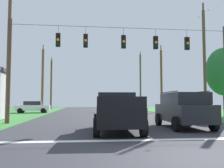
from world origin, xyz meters
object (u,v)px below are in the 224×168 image
(pickup_truck, at_px, (116,112))
(suv_black, at_px, (183,109))
(utility_pole_distant_left, at_px, (51,84))
(tree_roadside_right, at_px, (224,71))
(utility_pole_far_right, at_px, (161,79))
(utility_pole_distant_right, at_px, (43,79))
(utility_pole_mid_right, at_px, (204,61))
(utility_pole_far_left, at_px, (9,54))
(utility_pole_near_left, at_px, (140,80))
(distant_car_crossing_white, at_px, (33,107))
(overhead_signal_span, at_px, (123,65))

(pickup_truck, relative_size, suv_black, 1.13)
(utility_pole_distant_left, bearing_deg, tree_roadside_right, -50.87)
(utility_pole_far_right, bearing_deg, utility_pole_distant_right, 175.76)
(utility_pole_mid_right, bearing_deg, pickup_truck, -135.97)
(utility_pole_far_left, bearing_deg, utility_pole_near_left, 56.71)
(utility_pole_near_left, xyz_separation_m, utility_pole_far_left, (-17.22, -26.22, -0.15))
(distant_car_crossing_white, xyz_separation_m, tree_roadside_right, (20.50, -9.96, 3.70))
(utility_pole_far_right, relative_size, utility_pole_near_left, 0.85)
(pickup_truck, height_order, utility_pole_mid_right, utility_pole_mid_right)
(pickup_truck, bearing_deg, overhead_signal_span, 77.38)
(pickup_truck, xyz_separation_m, utility_pole_far_left, (-7.87, 8.76, 4.46))
(overhead_signal_span, distance_m, utility_pole_distant_left, 31.82)
(utility_pole_near_left, bearing_deg, utility_pole_distant_right, -144.18)
(utility_pole_distant_right, bearing_deg, distant_car_crossing_white, -111.13)
(pickup_truck, distance_m, suv_black, 4.14)
(pickup_truck, xyz_separation_m, tree_roadside_right, (12.29, 10.83, 3.52))
(utility_pole_distant_right, bearing_deg, utility_pole_far_right, -4.24)
(utility_pole_distant_left, bearing_deg, utility_pole_far_right, -39.07)
(utility_pole_distant_right, bearing_deg, utility_pole_near_left, 35.82)
(suv_black, relative_size, tree_roadside_right, 0.70)
(utility_pole_mid_right, relative_size, utility_pole_distant_left, 1.07)
(pickup_truck, height_order, utility_pole_distant_left, utility_pole_distant_left)
(suv_black, height_order, utility_pole_distant_right, utility_pole_distant_right)
(pickup_truck, relative_size, tree_roadside_right, 0.79)
(suv_black, height_order, utility_pole_mid_right, utility_pole_mid_right)
(utility_pole_far_left, xyz_separation_m, utility_pole_distant_left, (0.03, 26.82, -0.59))
(utility_pole_distant_right, xyz_separation_m, tree_roadside_right, (19.68, -12.07, -0.06))
(overhead_signal_span, height_order, utility_pole_far_left, utility_pole_far_left)
(suv_black, distance_m, tree_roadside_right, 13.20)
(tree_roadside_right, bearing_deg, utility_pole_far_right, 105.44)
(utility_pole_distant_left, distance_m, tree_roadside_right, 31.91)
(overhead_signal_span, height_order, utility_pole_distant_right, utility_pole_distant_right)
(suv_black, xyz_separation_m, utility_pole_distant_right, (-11.36, 21.73, 3.49))
(pickup_truck, xyz_separation_m, utility_pole_far_right, (9.30, 21.67, 3.69))
(suv_black, distance_m, utility_pole_far_left, 14.73)
(overhead_signal_span, relative_size, suv_black, 3.31)
(utility_pole_mid_right, relative_size, utility_pole_far_right, 1.12)
(distant_car_crossing_white, height_order, utility_pole_mid_right, utility_pole_mid_right)
(utility_pole_distant_left, bearing_deg, overhead_signal_span, -73.61)
(utility_pole_far_left, distance_m, utility_pole_distant_left, 26.83)
(pickup_truck, relative_size, utility_pole_far_right, 0.58)
(suv_black, relative_size, utility_pole_mid_right, 0.45)
(utility_pole_mid_right, relative_size, utility_pole_far_left, 0.95)
(utility_pole_near_left, bearing_deg, utility_pole_far_right, -90.20)
(distant_car_crossing_white, distance_m, utility_pole_near_left, 23.08)
(utility_pole_far_left, relative_size, utility_pole_distant_left, 1.12)
(tree_roadside_right, bearing_deg, utility_pole_distant_left, 129.13)
(pickup_truck, relative_size, distant_car_crossing_white, 1.26)
(utility_pole_near_left, relative_size, utility_pole_distant_right, 1.19)
(utility_pole_distant_right, bearing_deg, pickup_truck, -72.12)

